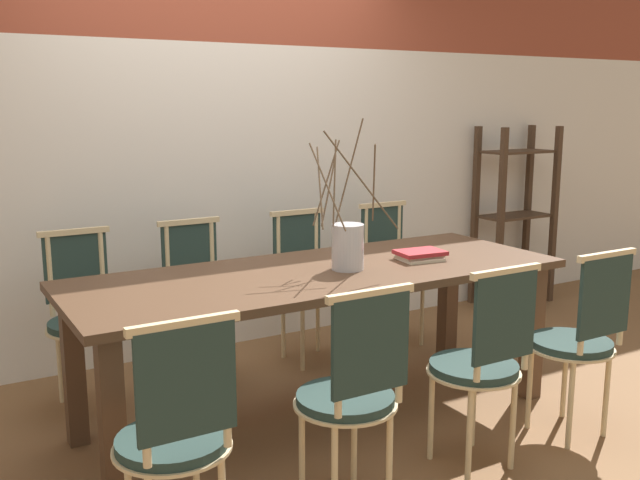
# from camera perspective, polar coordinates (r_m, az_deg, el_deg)

# --- Properties ---
(ground_plane) EXTENTS (16.00, 16.00, 0.00)m
(ground_plane) POSITION_cam_1_polar(r_m,az_deg,el_deg) (3.77, 0.00, -14.02)
(ground_plane) COLOR brown
(wall_rear) EXTENTS (12.00, 0.06, 3.20)m
(wall_rear) POSITION_cam_1_polar(r_m,az_deg,el_deg) (4.60, -8.50, 10.97)
(wall_rear) COLOR silver
(wall_rear) RESTS_ON ground_plane
(dining_table) EXTENTS (2.47, 0.90, 0.78)m
(dining_table) POSITION_cam_1_polar(r_m,az_deg,el_deg) (3.53, 0.00, -4.02)
(dining_table) COLOR #4C3321
(dining_table) RESTS_ON ground_plane
(chair_near_leftend) EXTENTS (0.41, 0.41, 0.93)m
(chair_near_leftend) POSITION_cam_1_polar(r_m,az_deg,el_deg) (2.51, -11.41, -14.79)
(chair_near_leftend) COLOR #233833
(chair_near_leftend) RESTS_ON ground_plane
(chair_near_left) EXTENTS (0.41, 0.41, 0.93)m
(chair_near_left) POSITION_cam_1_polar(r_m,az_deg,el_deg) (2.79, 2.59, -11.86)
(chair_near_left) COLOR #233833
(chair_near_left) RESTS_ON ground_plane
(chair_near_center) EXTENTS (0.41, 0.41, 0.93)m
(chair_near_center) POSITION_cam_1_polar(r_m,az_deg,el_deg) (3.17, 12.83, -9.22)
(chair_near_center) COLOR #233833
(chair_near_center) RESTS_ON ground_plane
(chair_near_right) EXTENTS (0.41, 0.41, 0.93)m
(chair_near_right) POSITION_cam_1_polar(r_m,az_deg,el_deg) (3.61, 20.07, -7.15)
(chair_near_right) COLOR #233833
(chair_near_right) RESTS_ON ground_plane
(chair_far_leftend) EXTENTS (0.41, 0.41, 0.93)m
(chair_far_leftend) POSITION_cam_1_polar(r_m,az_deg,el_deg) (3.96, -18.39, -5.43)
(chair_far_leftend) COLOR #233833
(chair_far_leftend) RESTS_ON ground_plane
(chair_far_left) EXTENTS (0.41, 0.41, 0.93)m
(chair_far_left) POSITION_cam_1_polar(r_m,az_deg,el_deg) (4.13, -9.71, -4.35)
(chair_far_left) COLOR #233833
(chair_far_left) RESTS_ON ground_plane
(chair_far_center) EXTENTS (0.41, 0.41, 0.93)m
(chair_far_center) POSITION_cam_1_polar(r_m,az_deg,el_deg) (4.42, -1.09, -3.18)
(chair_far_center) COLOR #233833
(chair_far_center) RESTS_ON ground_plane
(chair_far_right) EXTENTS (0.41, 0.41, 0.93)m
(chair_far_right) POSITION_cam_1_polar(r_m,az_deg,el_deg) (4.76, 5.77, -2.19)
(chair_far_right) COLOR #233833
(chair_far_right) RESTS_ON ground_plane
(vase_centerpiece) EXTENTS (0.40, 0.40, 0.74)m
(vase_centerpiece) POSITION_cam_1_polar(r_m,az_deg,el_deg) (3.50, 2.21, -0.35)
(vase_centerpiece) COLOR silver
(vase_centerpiece) RESTS_ON dining_table
(book_stack) EXTENTS (0.26, 0.21, 0.05)m
(book_stack) POSITION_cam_1_polar(r_m,az_deg,el_deg) (3.76, 7.99, -1.20)
(book_stack) COLOR beige
(book_stack) RESTS_ON dining_table
(shelving_rack) EXTENTS (0.62, 0.33, 1.41)m
(shelving_rack) POSITION_cam_1_polar(r_m,az_deg,el_deg) (5.86, 15.30, 1.83)
(shelving_rack) COLOR #422D1E
(shelving_rack) RESTS_ON ground_plane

